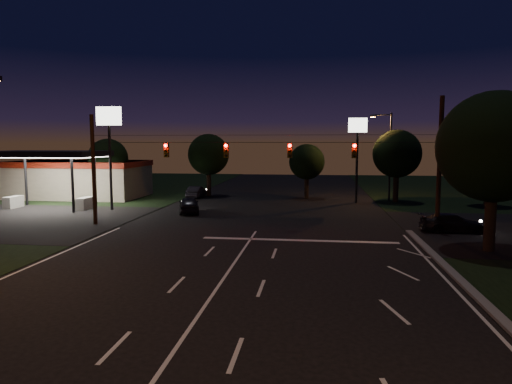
% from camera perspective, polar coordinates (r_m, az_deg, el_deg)
% --- Properties ---
extents(ground, '(140.00, 140.00, 0.00)m').
position_cam_1_polar(ground, '(17.66, -6.13, -13.60)').
color(ground, black).
rests_on(ground, ground).
extents(cross_street_left, '(20.00, 16.00, 0.02)m').
position_cam_1_polar(cross_street_left, '(40.54, -28.92, -3.08)').
color(cross_street_left, black).
rests_on(cross_street_left, ground).
extents(stop_bar, '(12.00, 0.50, 0.01)m').
position_cam_1_polar(stop_bar, '(28.30, 5.38, -6.02)').
color(stop_bar, silver).
rests_on(stop_bar, ground).
extents(utility_pole_right, '(0.30, 0.30, 9.00)m').
position_cam_1_polar(utility_pole_right, '(32.71, 21.64, -4.79)').
color(utility_pole_right, black).
rests_on(utility_pole_right, ground).
extents(utility_pole_left, '(0.28, 0.28, 8.00)m').
position_cam_1_polar(utility_pole_left, '(35.51, -19.41, -3.87)').
color(utility_pole_left, black).
rests_on(utility_pole_left, ground).
extents(signal_span, '(24.00, 0.40, 1.56)m').
position_cam_1_polar(signal_span, '(31.37, 0.22, 5.32)').
color(signal_span, black).
rests_on(signal_span, ground).
extents(gas_station, '(14.20, 16.10, 5.25)m').
position_cam_1_polar(gas_station, '(53.35, -21.51, 1.88)').
color(gas_station, gray).
rests_on(gas_station, ground).
extents(pole_sign_left_near, '(2.20, 0.30, 9.10)m').
position_cam_1_polar(pole_sign_left_near, '(42.18, -17.88, 7.24)').
color(pole_sign_left_near, black).
rests_on(pole_sign_left_near, ground).
extents(pole_sign_right, '(1.80, 0.30, 8.40)m').
position_cam_1_polar(pole_sign_right, '(46.32, 12.56, 6.35)').
color(pole_sign_right, black).
rests_on(pole_sign_right, ground).
extents(street_light_right_far, '(2.20, 0.35, 9.00)m').
position_cam_1_polar(street_light_right_far, '(48.70, 16.14, 5.06)').
color(street_light_right_far, black).
rests_on(street_light_right_far, ground).
extents(tree_right_near, '(6.00, 6.00, 8.76)m').
position_cam_1_polar(tree_right_near, '(27.99, 27.56, 4.88)').
color(tree_right_near, black).
rests_on(tree_right_near, ground).
extents(tree_far_a, '(4.20, 4.20, 6.42)m').
position_cam_1_polar(tree_far_a, '(51.24, -17.93, 3.95)').
color(tree_far_a, black).
rests_on(tree_far_a, ground).
extents(tree_far_b, '(4.60, 4.60, 6.98)m').
position_cam_1_polar(tree_far_b, '(51.69, -5.90, 4.62)').
color(tree_far_b, black).
rests_on(tree_far_b, ground).
extents(tree_far_c, '(3.80, 3.80, 5.86)m').
position_cam_1_polar(tree_far_c, '(49.30, 6.39, 3.72)').
color(tree_far_c, black).
rests_on(tree_far_c, ground).
extents(tree_far_d, '(4.80, 4.80, 7.30)m').
position_cam_1_polar(tree_far_d, '(47.97, 17.21, 4.52)').
color(tree_far_d, black).
rests_on(tree_far_d, ground).
extents(tree_far_e, '(4.00, 4.00, 6.18)m').
position_cam_1_polar(tree_far_e, '(48.05, 27.04, 3.28)').
color(tree_far_e, black).
rests_on(tree_far_e, ground).
extents(car_oncoming_a, '(2.77, 4.43, 1.41)m').
position_cam_1_polar(car_oncoming_a, '(39.38, -8.38, -1.59)').
color(car_oncoming_a, black).
rests_on(car_oncoming_a, ground).
extents(car_oncoming_b, '(1.44, 3.86, 1.26)m').
position_cam_1_polar(car_oncoming_b, '(50.39, -7.47, 0.02)').
color(car_oncoming_b, black).
rests_on(car_oncoming_b, ground).
extents(car_cross, '(4.36, 1.87, 1.25)m').
position_cam_1_polar(car_cross, '(33.27, 23.41, -3.59)').
color(car_cross, black).
rests_on(car_cross, ground).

